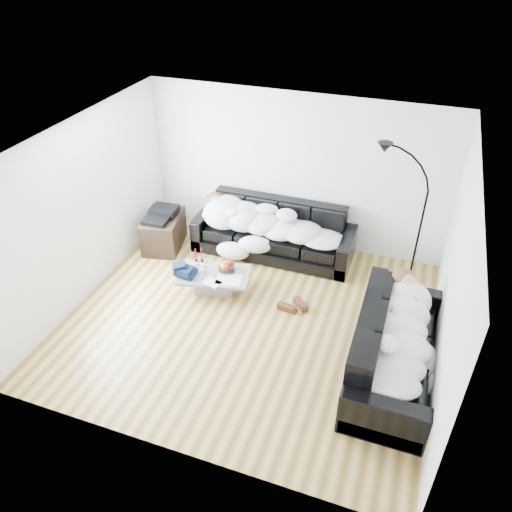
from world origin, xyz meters
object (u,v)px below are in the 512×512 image
(av_cabinet, at_px, (164,232))
(floor_lamp, at_px, (420,229))
(wine_glass_a, at_px, (206,264))
(wine_glass_b, at_px, (198,266))
(sofa_back, at_px, (273,231))
(stereo, at_px, (161,213))
(wine_glass_c, at_px, (205,268))
(shoes, at_px, (293,306))
(coffee_table, at_px, (214,282))
(sleeper_back, at_px, (273,221))
(candle_right, at_px, (202,255))
(sofa_right, at_px, (396,346))
(sleeper_right, at_px, (398,334))
(fruit_bowl, at_px, (227,267))
(candle_left, at_px, (196,255))

(av_cabinet, height_order, floor_lamp, floor_lamp)
(wine_glass_a, distance_m, wine_glass_b, 0.14)
(sofa_back, relative_size, stereo, 6.02)
(wine_glass_c, height_order, stereo, stereo)
(sofa_back, bearing_deg, shoes, -60.61)
(coffee_table, bearing_deg, av_cabinet, 147.22)
(av_cabinet, bearing_deg, floor_lamp, -7.22)
(sofa_back, height_order, coffee_table, sofa_back)
(sleeper_back, distance_m, wine_glass_b, 1.48)
(candle_right, bearing_deg, wine_glass_b, -77.46)
(sofa_right, distance_m, coffee_table, 2.88)
(wine_glass_a, distance_m, wine_glass_c, 0.13)
(coffee_table, bearing_deg, sofa_right, -15.99)
(wine_glass_b, xyz_separation_m, shoes, (1.51, -0.02, -0.34))
(av_cabinet, xyz_separation_m, floor_lamp, (4.09, 0.34, 0.69))
(sleeper_right, height_order, wine_glass_a, sleeper_right)
(sofa_right, bearing_deg, coffee_table, 74.01)
(fruit_bowl, bearing_deg, sofa_back, 72.01)
(wine_glass_a, xyz_separation_m, wine_glass_b, (-0.08, -0.11, 0.00))
(sofa_back, height_order, floor_lamp, floor_lamp)
(wine_glass_c, distance_m, av_cabinet, 1.46)
(sofa_right, bearing_deg, wine_glass_b, 75.36)
(sofa_right, relative_size, av_cabinet, 2.65)
(sofa_right, distance_m, sleeper_right, 0.20)
(wine_glass_c, xyz_separation_m, candle_left, (-0.26, 0.23, 0.02))
(shoes, bearing_deg, floor_lamp, 57.82)
(sofa_back, distance_m, av_cabinet, 1.89)
(wine_glass_b, bearing_deg, fruit_bowl, 18.61)
(sofa_back, xyz_separation_m, wine_glass_b, (-0.77, -1.28, -0.05))
(sleeper_right, distance_m, wine_glass_b, 3.11)
(av_cabinet, bearing_deg, sofa_right, -33.82)
(av_cabinet, bearing_deg, candle_right, -43.25)
(sleeper_back, height_order, wine_glass_c, sleeper_back)
(sofa_back, distance_m, coffee_table, 1.41)
(candle_right, bearing_deg, stereo, 148.69)
(sofa_back, relative_size, sleeper_back, 1.18)
(candle_left, height_order, av_cabinet, av_cabinet)
(wine_glass_a, bearing_deg, candle_left, 155.13)
(stereo, bearing_deg, wine_glass_b, -42.55)
(wine_glass_a, bearing_deg, stereo, 147.10)
(wine_glass_b, xyz_separation_m, av_cabinet, (-1.05, 0.84, -0.10))
(candle_right, bearing_deg, wine_glass_a, -42.96)
(wine_glass_a, distance_m, stereo, 1.38)
(shoes, height_order, stereo, stereo)
(av_cabinet, bearing_deg, shoes, -30.55)
(sleeper_right, relative_size, wine_glass_a, 12.72)
(sleeper_back, relative_size, stereo, 5.09)
(sleeper_back, bearing_deg, candle_left, -132.00)
(sleeper_right, distance_m, wine_glass_c, 3.00)
(coffee_table, height_order, stereo, stereo)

